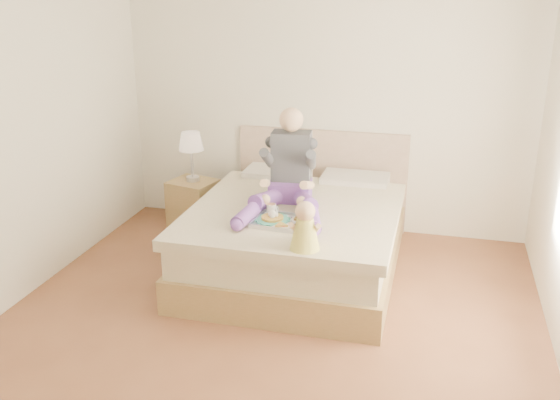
% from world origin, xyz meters
% --- Properties ---
extents(room, '(4.02, 4.22, 2.71)m').
position_xyz_m(room, '(0.08, 0.01, 1.51)').
color(room, brown).
rests_on(room, ground).
extents(bed, '(1.70, 2.18, 1.00)m').
position_xyz_m(bed, '(0.00, 1.08, 0.32)').
color(bed, olive).
rests_on(bed, ground).
extents(nightstand, '(0.50, 0.47, 0.52)m').
position_xyz_m(nightstand, '(-1.22, 1.62, 0.26)').
color(nightstand, olive).
rests_on(nightstand, ground).
extents(lamp, '(0.24, 0.24, 0.49)m').
position_xyz_m(lamp, '(-1.21, 1.63, 0.89)').
color(lamp, silver).
rests_on(lamp, nightstand).
extents(adult, '(0.69, 1.01, 0.82)m').
position_xyz_m(adult, '(-0.08, 0.97, 0.85)').
color(adult, '#693C97').
rests_on(adult, bed).
extents(tray, '(0.47, 0.38, 0.13)m').
position_xyz_m(tray, '(-0.01, 0.54, 0.64)').
color(tray, silver).
rests_on(tray, bed).
extents(baby, '(0.23, 0.32, 0.35)m').
position_xyz_m(baby, '(0.26, 0.11, 0.75)').
color(baby, '#DACF44').
rests_on(baby, bed).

